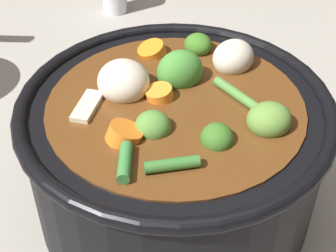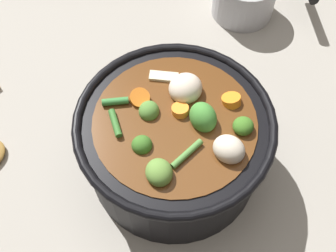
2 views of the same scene
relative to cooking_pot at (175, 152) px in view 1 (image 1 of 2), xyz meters
The scene contains 2 objects.
ground_plane 0.07m from the cooking_pot, 50.47° to the right, with size 1.10×1.10×0.00m, color #9E998E.
cooking_pot is the anchor object (origin of this frame).
Camera 1 is at (0.28, -0.20, 0.39)m, focal length 54.29 mm.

